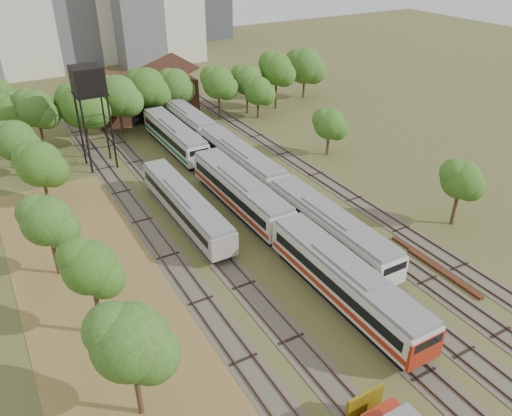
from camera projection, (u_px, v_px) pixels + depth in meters
ground at (402, 328)px, 37.85m from camera, size 240.00×240.00×0.00m
dry_grass_patch at (139, 348)px, 36.07m from camera, size 14.00×60.00×0.04m
tracks at (239, 195)px, 56.36m from camera, size 24.60×80.00×0.19m
railcar_red_set at (286, 231)px, 46.01m from camera, size 3.09×34.58×3.82m
railcar_green_set at (241, 161)px, 59.86m from camera, size 2.95×52.07×3.65m
railcar_rear at (175, 137)px, 66.55m from camera, size 2.99×16.08×3.69m
old_grey_coach at (185, 205)px, 50.63m from camera, size 2.71×18.00×3.34m
water_tower at (88, 83)px, 58.03m from camera, size 3.62×3.62×12.50m
rail_pile_near at (443, 272)px, 43.67m from camera, size 0.54×8.13×0.27m
rail_pile_far at (421, 256)px, 45.91m from camera, size 0.44×7.05×0.23m
maintenance_shed at (139, 95)px, 79.61m from camera, size 16.45×11.55×7.58m
tree_band_left at (42, 188)px, 46.15m from camera, size 6.81×73.13×8.30m
tree_band_far at (183, 86)px, 74.33m from camera, size 49.21×11.02×9.08m
tree_band_right at (323, 120)px, 64.93m from camera, size 5.12×41.86×6.98m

